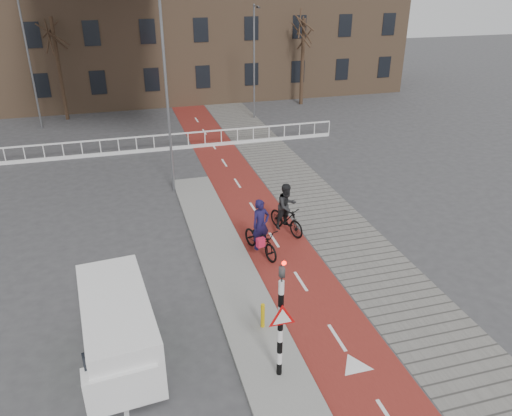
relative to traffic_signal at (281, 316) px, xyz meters
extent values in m
plane|color=#38383A|center=(0.60, 2.02, -1.99)|extent=(120.00, 120.00, 0.00)
cube|color=maroon|center=(2.10, 12.02, -1.98)|extent=(2.50, 60.00, 0.01)
cube|color=slate|center=(4.90, 12.02, -1.98)|extent=(3.00, 60.00, 0.01)
cube|color=gray|center=(-0.10, 6.02, -1.93)|extent=(1.80, 16.00, 0.12)
cylinder|color=black|center=(0.00, 0.02, -0.43)|extent=(0.14, 0.14, 2.88)
imported|color=black|center=(0.00, 0.02, 1.41)|extent=(0.13, 0.16, 0.80)
cylinder|color=#FF0C05|center=(0.00, -0.12, 1.59)|extent=(0.11, 0.02, 0.11)
cylinder|color=gold|center=(0.13, 1.96, -1.47)|extent=(0.12, 0.12, 0.79)
imported|color=black|center=(1.30, 6.18, -1.42)|extent=(1.32, 2.25, 1.12)
imported|color=#17123A|center=(1.30, 6.18, -0.77)|extent=(0.81, 0.65, 1.95)
cube|color=red|center=(1.15, 5.66, -1.20)|extent=(0.33, 0.26, 0.35)
imported|color=black|center=(2.76, 7.50, -1.38)|extent=(1.24, 2.05, 1.19)
imported|color=black|center=(2.76, 7.50, -0.81)|extent=(1.10, 0.99, 1.87)
cube|color=white|center=(-3.92, 2.00, -1.00)|extent=(2.09, 4.42, 1.71)
cube|color=#25831C|center=(-4.78, 2.00, -1.10)|extent=(0.27, 2.73, 0.55)
cube|color=#25831C|center=(-3.05, 2.00, -1.10)|extent=(0.27, 2.73, 0.55)
cube|color=black|center=(-3.92, 0.21, -0.60)|extent=(1.54, 0.19, 0.90)
cylinder|color=black|center=(-4.51, 0.48, -1.69)|extent=(0.27, 0.62, 0.60)
cylinder|color=black|center=(-3.06, 0.61, -1.69)|extent=(0.27, 0.62, 0.60)
cylinder|color=black|center=(-4.77, 3.38, -1.69)|extent=(0.27, 0.62, 0.60)
cylinder|color=black|center=(-3.32, 3.51, -1.69)|extent=(0.27, 0.62, 0.60)
cube|color=silver|center=(-4.40, 19.02, -1.04)|extent=(28.00, 0.08, 0.08)
cube|color=silver|center=(-4.40, 19.02, -1.89)|extent=(28.00, 0.10, 0.20)
cube|color=#7F6047|center=(-2.40, 34.02, 4.01)|extent=(46.00, 10.00, 12.00)
cylinder|color=#302015|center=(-6.69, 27.71, 1.44)|extent=(0.24, 0.24, 6.85)
cylinder|color=#302015|center=(10.83, 27.37, 1.20)|extent=(0.27, 0.27, 6.37)
cylinder|color=slate|center=(-1.06, 12.92, 2.46)|extent=(0.12, 0.12, 8.89)
cylinder|color=slate|center=(-8.21, 25.83, 2.39)|extent=(0.12, 0.12, 8.76)
cylinder|color=slate|center=(6.17, 24.45, 1.80)|extent=(0.12, 0.12, 7.59)
camera|label=1|loc=(-3.27, -9.29, 7.65)|focal=35.00mm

